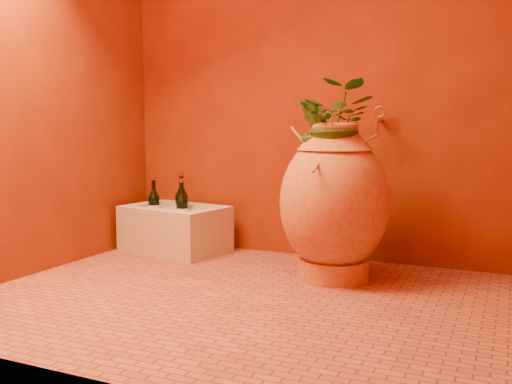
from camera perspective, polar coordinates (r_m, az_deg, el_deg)
The scene contains 11 objects.
floor at distance 2.78m, azimuth -1.44°, elevation -10.53°, with size 2.50×2.50×0.00m, color #9B4C32.
wall_back at distance 3.61m, azimuth 5.64°, elevation 13.41°, with size 2.50×0.02×2.50m, color #621D05.
wall_left at distance 3.42m, azimuth -21.24°, elevation 13.39°, with size 0.02×2.00×2.50m, color #621D05.
amphora at distance 3.07m, azimuth 7.81°, elevation -1.00°, with size 0.64×0.64×0.84m.
stone_basin at distance 3.79m, azimuth -8.09°, elevation -3.75°, with size 0.71×0.55×0.30m.
wine_bottle_a at distance 3.70m, azimuth -7.40°, elevation -1.85°, with size 0.08×0.08×0.32m.
wine_bottle_b at distance 3.88m, azimuth -10.16°, elevation -1.50°, with size 0.08×0.08×0.32m.
wine_bottle_c at distance 3.80m, azimuth -7.44°, elevation -1.44°, with size 0.09×0.09×0.35m.
wall_tap at distance 3.39m, azimuth 12.20°, elevation 7.16°, with size 0.07×0.15×0.16m.
plant_main at distance 3.02m, azimuth 8.18°, elevation 6.84°, with size 0.40×0.34×0.44m, color #204C1B.
plant_side at distance 3.02m, azimuth 6.02°, elevation 6.00°, with size 0.19×0.15×0.34m, color #204C1B.
Camera 1 is at (1.16, -2.39, 0.82)m, focal length 40.00 mm.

